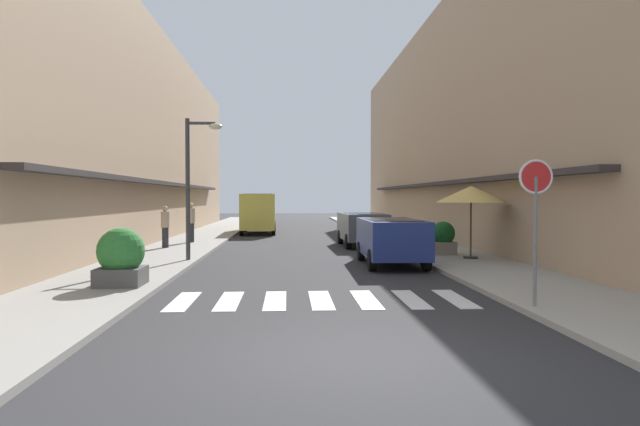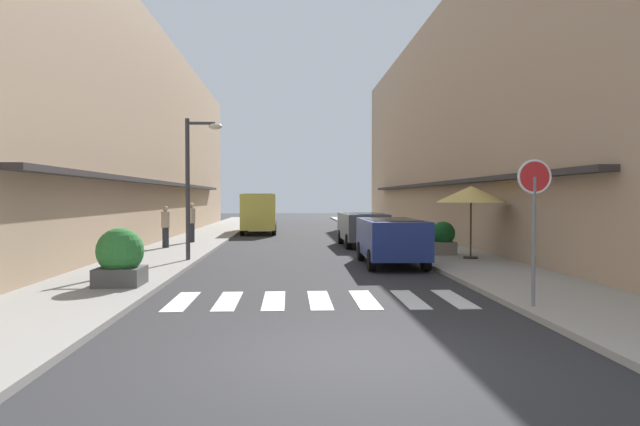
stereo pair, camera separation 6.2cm
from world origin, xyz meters
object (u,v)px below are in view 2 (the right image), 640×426
at_px(cafe_umbrella, 471,195).
at_px(pedestrian_walking_near, 166,226).
at_px(parked_car_near, 391,236).
at_px(round_street_sign, 534,194).
at_px(street_lamp, 194,172).
at_px(planter_corner, 120,258).
at_px(pedestrian_walking_far, 192,221).
at_px(parked_car_mid, 362,225).
at_px(delivery_van, 259,210).
at_px(planter_midblock, 443,238).

height_order(cafe_umbrella, pedestrian_walking_near, cafe_umbrella).
height_order(parked_car_near, round_street_sign, round_street_sign).
bearing_deg(parked_car_near, street_lamp, 171.50).
relative_size(planter_corner, pedestrian_walking_far, 0.75).
distance_m(cafe_umbrella, planter_corner, 11.32).
xyz_separation_m(planter_corner, pedestrian_walking_far, (-0.53, 12.56, 0.30)).
distance_m(parked_car_mid, delivery_van, 10.37).
bearing_deg(pedestrian_walking_near, planter_midblock, -96.73).
relative_size(parked_car_mid, delivery_van, 0.77).
distance_m(street_lamp, planter_corner, 5.81).
height_order(parked_car_mid, pedestrian_walking_near, pedestrian_walking_near).
bearing_deg(round_street_sign, delivery_van, 105.18).
distance_m(planter_corner, pedestrian_walking_near, 9.89).
bearing_deg(parked_car_near, planter_corner, -148.44).
height_order(parked_car_near, parked_car_mid, same).
bearing_deg(parked_car_near, planter_midblock, 44.65).
xyz_separation_m(cafe_umbrella, planter_corner, (-9.94, -5.20, -1.49)).
bearing_deg(street_lamp, round_street_sign, -47.30).
relative_size(parked_car_mid, cafe_umbrella, 1.74).
bearing_deg(street_lamp, parked_car_near, -8.50).
relative_size(delivery_van, round_street_sign, 1.99).
distance_m(round_street_sign, cafe_umbrella, 8.30).
bearing_deg(street_lamp, parked_car_mid, 43.72).
distance_m(parked_car_near, planter_midblock, 3.22).
distance_m(planter_midblock, pedestrian_walking_far, 11.58).
xyz_separation_m(street_lamp, planter_midblock, (8.59, 1.32, -2.28)).
relative_size(street_lamp, planter_corner, 3.45).
height_order(parked_car_near, pedestrian_walking_near, pedestrian_walking_near).
bearing_deg(parked_car_mid, parked_car_near, -90.00).
distance_m(planter_midblock, pedestrian_walking_near, 10.99).
bearing_deg(parked_car_near, parked_car_mid, 90.00).
relative_size(street_lamp, pedestrian_walking_near, 2.72).
bearing_deg(round_street_sign, planter_corner, 160.66).
xyz_separation_m(round_street_sign, cafe_umbrella, (1.49, 8.17, 0.03)).
bearing_deg(pedestrian_walking_near, pedestrian_walking_far, -1.68).
relative_size(parked_car_near, pedestrian_walking_near, 2.53).
height_order(round_street_sign, planter_corner, round_street_sign).
xyz_separation_m(parked_car_mid, round_street_sign, (1.33, -14.30, 1.30)).
height_order(round_street_sign, cafe_umbrella, round_street_sign).
xyz_separation_m(parked_car_mid, street_lamp, (-6.30, -6.03, 2.06)).
distance_m(planter_corner, planter_midblock, 11.50).
height_order(pedestrian_walking_near, pedestrian_walking_far, pedestrian_walking_far).
relative_size(parked_car_mid, pedestrian_walking_far, 2.35).
xyz_separation_m(parked_car_near, street_lamp, (-6.30, 0.94, 2.06)).
distance_m(parked_car_near, cafe_umbrella, 3.23).
bearing_deg(pedestrian_walking_near, cafe_umbrella, -102.54).
bearing_deg(delivery_van, street_lamp, -94.90).
bearing_deg(planter_midblock, planter_corner, -144.81).
relative_size(delivery_van, planter_corner, 4.09).
relative_size(pedestrian_walking_near, pedestrian_walking_far, 0.95).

